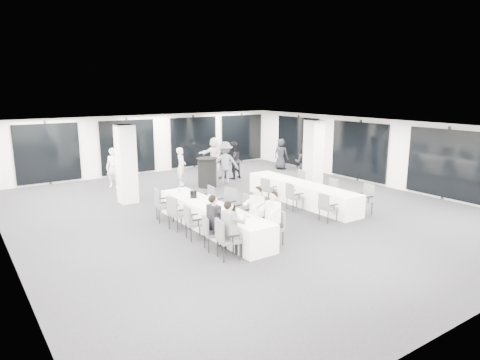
% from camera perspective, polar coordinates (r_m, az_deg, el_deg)
% --- Properties ---
extents(room, '(14.04, 16.04, 2.84)m').
position_cam_1_polar(room, '(15.54, 0.65, 2.31)').
color(room, black).
rests_on(room, ground).
extents(column_left, '(0.60, 0.60, 2.80)m').
position_cam_1_polar(column_left, '(15.71, -14.93, 2.05)').
color(column_left, white).
rests_on(column_left, floor).
extents(column_right, '(0.60, 0.60, 2.80)m').
position_cam_1_polar(column_right, '(17.56, 9.76, 3.32)').
color(column_right, white).
rests_on(column_right, floor).
extents(banquet_table_main, '(0.90, 5.00, 0.75)m').
position_cam_1_polar(banquet_table_main, '(12.43, -3.75, -5.05)').
color(banquet_table_main, white).
rests_on(banquet_table_main, floor).
extents(banquet_table_side, '(0.90, 5.00, 0.75)m').
position_cam_1_polar(banquet_table_side, '(15.42, 8.13, -1.74)').
color(banquet_table_side, white).
rests_on(banquet_table_side, floor).
extents(cocktail_table, '(0.88, 0.88, 1.22)m').
position_cam_1_polar(cocktail_table, '(17.81, -4.39, 1.03)').
color(cocktail_table, black).
rests_on(cocktail_table, floor).
extents(chair_main_left_near, '(0.59, 0.62, 1.00)m').
position_cam_1_polar(chair_main_left_near, '(10.32, -1.99, -7.55)').
color(chair_main_left_near, '#494C50').
rests_on(chair_main_left_near, floor).
extents(chair_main_left_second, '(0.54, 0.56, 0.88)m').
position_cam_1_polar(chair_main_left_second, '(10.92, -3.97, -6.80)').
color(chair_main_left_second, '#494C50').
rests_on(chair_main_left_second, floor).
extents(chair_main_left_mid, '(0.54, 0.58, 0.95)m').
position_cam_1_polar(chair_main_left_mid, '(11.70, -6.38, -5.36)').
color(chair_main_left_mid, '#494C50').
rests_on(chair_main_left_mid, floor).
extents(chair_main_left_fourth, '(0.58, 0.62, 1.01)m').
position_cam_1_polar(chair_main_left_fourth, '(12.50, -8.48, -4.11)').
color(chair_main_left_fourth, '#494C50').
rests_on(chair_main_left_fourth, floor).
extents(chair_main_left_far, '(0.62, 0.65, 1.02)m').
position_cam_1_polar(chair_main_left_far, '(13.38, -10.39, -3.05)').
color(chair_main_left_far, '#494C50').
rests_on(chair_main_left_far, floor).
extents(chair_main_right_near, '(0.53, 0.56, 0.90)m').
position_cam_1_polar(chair_main_right_near, '(11.36, 4.81, -6.01)').
color(chair_main_right_near, '#494C50').
rests_on(chair_main_right_near, floor).
extents(chair_main_right_second, '(0.49, 0.55, 0.95)m').
position_cam_1_polar(chair_main_right_second, '(11.88, 2.67, -5.00)').
color(chair_main_right_second, '#494C50').
rests_on(chair_main_right_second, floor).
extents(chair_main_right_mid, '(0.51, 0.57, 1.00)m').
position_cam_1_polar(chair_main_right_mid, '(12.47, 0.53, -4.01)').
color(chair_main_right_mid, '#494C50').
rests_on(chair_main_right_mid, floor).
extents(chair_main_right_fourth, '(0.62, 0.66, 1.04)m').
position_cam_1_polar(chair_main_right_fourth, '(13.19, -1.71, -3.04)').
color(chair_main_right_fourth, '#494C50').
rests_on(chair_main_right_fourth, floor).
extents(chair_main_right_far, '(0.48, 0.52, 0.88)m').
position_cam_1_polar(chair_main_right_far, '(14.17, -4.32, -2.37)').
color(chair_main_right_far, '#494C50').
rests_on(chair_main_right_far, floor).
extents(chair_side_left_near, '(0.46, 0.52, 0.90)m').
position_cam_1_polar(chair_side_left_near, '(13.41, 11.47, -3.38)').
color(chair_side_left_near, '#494C50').
rests_on(chair_side_left_near, floor).
extents(chair_side_left_mid, '(0.54, 0.58, 0.93)m').
position_cam_1_polar(chair_side_left_mid, '(14.47, 7.09, -1.99)').
color(chair_side_left_mid, '#494C50').
rests_on(chair_side_left_mid, floor).
extents(chair_side_left_far, '(0.50, 0.54, 0.86)m').
position_cam_1_polar(chair_side_left_far, '(15.53, 3.67, -1.10)').
color(chair_side_left_far, '#494C50').
rests_on(chair_side_left_far, floor).
extents(chair_side_right_near, '(0.56, 0.60, 0.98)m').
position_cam_1_polar(chair_side_right_near, '(14.54, 16.36, -2.22)').
color(chair_side_right_near, '#494C50').
rests_on(chair_side_right_near, floor).
extents(chair_side_right_mid, '(0.48, 0.53, 0.90)m').
position_cam_1_polar(chair_side_right_mid, '(15.51, 12.01, -1.27)').
color(chair_side_right_mid, '#494C50').
rests_on(chair_side_right_mid, floor).
extents(chair_side_right_far, '(0.56, 0.59, 0.94)m').
position_cam_1_polar(chair_side_right_far, '(16.69, 7.79, -0.09)').
color(chair_side_right_far, '#494C50').
rests_on(chair_side_right_far, floor).
extents(seated_guest_a, '(0.50, 0.38, 1.44)m').
position_cam_1_polar(seated_guest_a, '(10.32, -1.16, -6.12)').
color(seated_guest_a, slate).
rests_on(seated_guest_a, floor).
extents(seated_guest_b, '(0.50, 0.38, 1.44)m').
position_cam_1_polar(seated_guest_b, '(10.89, -3.23, -5.14)').
color(seated_guest_b, black).
rests_on(seated_guest_b, floor).
extents(seated_guest_c, '(0.50, 0.38, 1.44)m').
position_cam_1_polar(seated_guest_c, '(11.18, 4.15, -4.68)').
color(seated_guest_c, white).
rests_on(seated_guest_c, floor).
extents(seated_guest_d, '(0.50, 0.38, 1.44)m').
position_cam_1_polar(seated_guest_d, '(11.71, 2.03, -3.88)').
color(seated_guest_d, white).
rests_on(seated_guest_d, floor).
extents(standing_guest_a, '(0.79, 0.84, 1.81)m').
position_cam_1_polar(standing_guest_a, '(18.27, -7.85, 2.15)').
color(standing_guest_a, white).
rests_on(standing_guest_a, floor).
extents(standing_guest_b, '(1.02, 0.72, 1.92)m').
position_cam_1_polar(standing_guest_b, '(19.31, -0.95, 2.98)').
color(standing_guest_b, black).
rests_on(standing_guest_b, floor).
extents(standing_guest_c, '(1.49, 1.19, 2.05)m').
position_cam_1_polar(standing_guest_c, '(18.33, -2.02, 2.68)').
color(standing_guest_c, slate).
rests_on(standing_guest_c, floor).
extents(standing_guest_d, '(1.26, 1.08, 1.87)m').
position_cam_1_polar(standing_guest_d, '(19.36, -2.22, 2.91)').
color(standing_guest_d, black).
rests_on(standing_guest_d, floor).
extents(standing_guest_e, '(0.79, 0.98, 1.76)m').
position_cam_1_polar(standing_guest_e, '(21.73, 5.49, 3.74)').
color(standing_guest_e, black).
rests_on(standing_guest_e, floor).
extents(standing_guest_f, '(1.82, 0.94, 1.89)m').
position_cam_1_polar(standing_guest_f, '(21.28, -3.45, 3.77)').
color(standing_guest_f, white).
rests_on(standing_guest_f, floor).
extents(standing_guest_g, '(0.87, 0.86, 1.85)m').
position_cam_1_polar(standing_guest_g, '(18.43, -16.58, 1.91)').
color(standing_guest_g, white).
rests_on(standing_guest_g, floor).
extents(standing_guest_h, '(1.01, 1.13, 1.99)m').
position_cam_1_polar(standing_guest_h, '(18.65, 8.59, 2.62)').
color(standing_guest_h, black).
rests_on(standing_guest_h, floor).
extents(ice_bucket_near, '(0.20, 0.20, 0.23)m').
position_cam_1_polar(ice_bucket_near, '(11.52, -1.05, -3.89)').
color(ice_bucket_near, black).
rests_on(ice_bucket_near, banquet_table_main).
extents(ice_bucket_far, '(0.21, 0.21, 0.24)m').
position_cam_1_polar(ice_bucket_far, '(13.17, -6.23, -1.87)').
color(ice_bucket_far, black).
rests_on(ice_bucket_far, banquet_table_main).
extents(water_bottle_a, '(0.07, 0.07, 0.21)m').
position_cam_1_polar(water_bottle_a, '(10.65, 0.60, -5.29)').
color(water_bottle_a, silver).
rests_on(water_bottle_a, banquet_table_main).
extents(water_bottle_b, '(0.07, 0.07, 0.23)m').
position_cam_1_polar(water_bottle_b, '(12.66, -4.12, -2.42)').
color(water_bottle_b, silver).
rests_on(water_bottle_b, banquet_table_main).
extents(water_bottle_c, '(0.06, 0.06, 0.19)m').
position_cam_1_polar(water_bottle_c, '(13.87, -8.12, -1.30)').
color(water_bottle_c, silver).
rests_on(water_bottle_c, banquet_table_main).
extents(plate_a, '(0.20, 0.20, 0.03)m').
position_cam_1_polar(plate_a, '(11.17, -0.36, -4.95)').
color(plate_a, white).
rests_on(plate_a, banquet_table_main).
extents(plate_b, '(0.18, 0.18, 0.03)m').
position_cam_1_polar(plate_b, '(11.19, 1.03, -4.92)').
color(plate_b, white).
rests_on(plate_b, banquet_table_main).
extents(plate_c, '(0.18, 0.18, 0.03)m').
position_cam_1_polar(plate_c, '(11.87, -1.77, -3.91)').
color(plate_c, white).
rests_on(plate_c, banquet_table_main).
extents(wine_glass, '(0.08, 0.08, 0.21)m').
position_cam_1_polar(wine_glass, '(10.84, 2.25, -4.68)').
color(wine_glass, silver).
rests_on(wine_glass, banquet_table_main).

